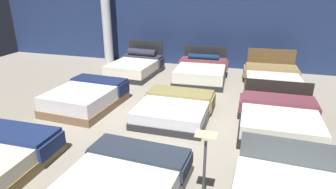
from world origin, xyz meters
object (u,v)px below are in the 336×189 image
at_px(bed_1, 122,186).
at_px(bed_6, 136,67).
at_px(bed_5, 279,119).
at_px(price_sign, 204,181).
at_px(bed_8, 272,80).
at_px(support_pillar, 106,18).
at_px(bed_3, 86,97).
at_px(bed_7, 201,72).
at_px(bed_4, 175,109).

height_order(bed_1, bed_6, bed_6).
xyz_separation_m(bed_5, price_sign, (-1.14, -2.80, 0.21)).
bearing_deg(bed_8, price_sign, -104.02).
xyz_separation_m(bed_1, support_pillar, (-3.90, 7.11, 1.52)).
bearing_deg(bed_1, bed_6, 113.63).
distance_m(bed_3, price_sign, 4.45).
height_order(bed_6, price_sign, price_sign).
distance_m(bed_3, bed_7, 3.90).
distance_m(bed_3, bed_8, 5.49).
height_order(bed_3, bed_8, bed_8).
bearing_deg(support_pillar, bed_5, -33.91).
distance_m(bed_4, bed_5, 2.32).
bearing_deg(bed_6, bed_5, -30.32).
bearing_deg(bed_8, bed_4, -131.38).
bearing_deg(bed_4, bed_6, 127.02).
relative_size(bed_8, support_pillar, 0.62).
bearing_deg(bed_3, bed_7, 54.90).
xyz_separation_m(bed_4, bed_7, (0.07, 2.98, 0.07)).
distance_m(bed_1, price_sign, 1.20).
bearing_deg(bed_1, bed_7, 92.20).
height_order(bed_1, support_pillar, support_pillar).
relative_size(bed_1, bed_3, 0.98).
bearing_deg(bed_7, bed_1, -93.76).
bearing_deg(bed_4, bed_1, -89.70).
distance_m(bed_3, bed_4, 2.33).
bearing_deg(bed_6, bed_7, 2.94).
height_order(bed_5, bed_7, bed_7).
distance_m(bed_5, price_sign, 3.03).
bearing_deg(support_pillar, bed_3, -69.84).
height_order(bed_6, bed_8, bed_6).
height_order(bed_4, bed_7, bed_7).
distance_m(bed_8, price_sign, 5.82).
relative_size(bed_4, support_pillar, 0.54).
bearing_deg(bed_8, bed_3, -150.19).
bearing_deg(bed_3, price_sign, -34.87).
xyz_separation_m(bed_4, price_sign, (1.18, -2.82, 0.26)).
distance_m(bed_1, bed_4, 2.96).
distance_m(bed_5, bed_7, 3.75).
distance_m(bed_6, bed_8, 4.53).
distance_m(bed_3, bed_6, 3.07).
bearing_deg(bed_7, bed_6, 176.76).
bearing_deg(bed_5, bed_4, 178.61).
height_order(bed_5, price_sign, price_sign).
xyz_separation_m(bed_6, support_pillar, (-1.64, 1.17, 1.48)).
relative_size(bed_3, bed_7, 0.99).
height_order(bed_1, bed_8, bed_8).
relative_size(bed_1, bed_4, 1.05).
bearing_deg(bed_1, bed_8, 71.57).
xyz_separation_m(bed_7, price_sign, (1.11, -5.79, 0.19)).
relative_size(price_sign, support_pillar, 0.34).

